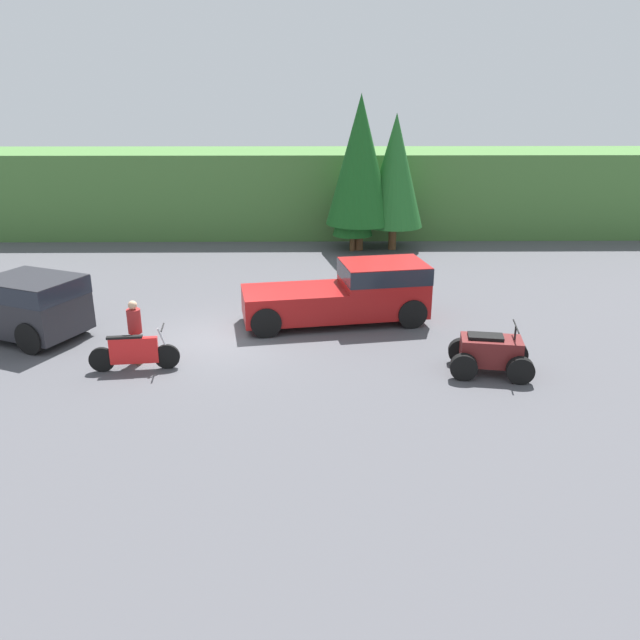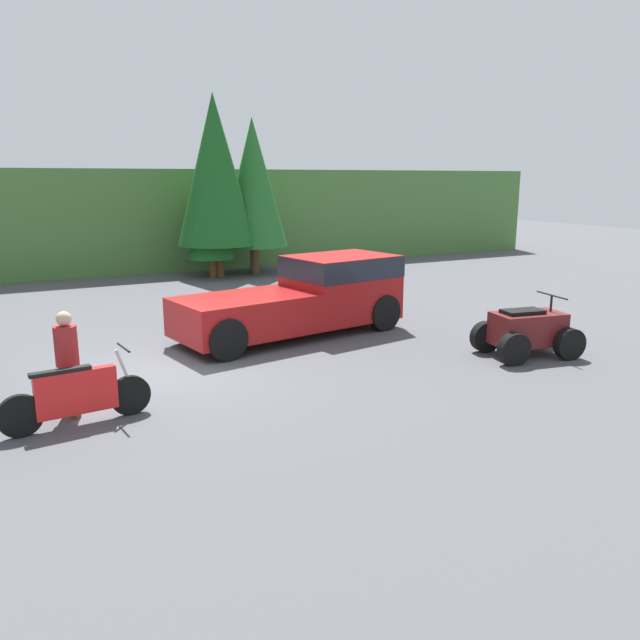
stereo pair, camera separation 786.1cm
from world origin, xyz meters
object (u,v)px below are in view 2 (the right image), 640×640
(pickup_truck_red, at_px, (310,294))
(dirt_bike, at_px, (77,396))
(rider_person, at_px, (67,360))
(quad_atv, at_px, (527,332))

(pickup_truck_red, height_order, dirt_bike, pickup_truck_red)
(pickup_truck_red, relative_size, rider_person, 3.41)
(pickup_truck_red, distance_m, quad_atv, 5.11)
(pickup_truck_red, distance_m, rider_person, 6.64)
(quad_atv, height_order, rider_person, rider_person)
(quad_atv, distance_m, rider_person, 9.10)
(dirt_bike, relative_size, quad_atv, 1.03)
(dirt_bike, bearing_deg, quad_atv, -8.29)
(pickup_truck_red, distance_m, dirt_bike, 6.84)
(pickup_truck_red, xyz_separation_m, dirt_bike, (-5.77, -3.63, -0.51))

